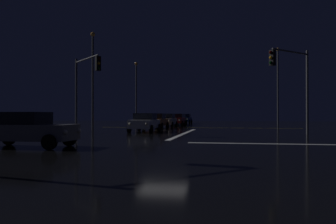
% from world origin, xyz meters
% --- Properties ---
extents(ground, '(120.00, 120.00, 0.10)m').
position_xyz_m(ground, '(0.00, 0.00, -0.05)').
color(ground, black).
extents(stop_line_north, '(0.35, 14.90, 0.01)m').
position_xyz_m(stop_line_north, '(0.00, 8.68, 0.00)').
color(stop_line_north, white).
rests_on(stop_line_north, ground).
extents(centre_line_ns, '(22.00, 0.15, 0.01)m').
position_xyz_m(centre_line_ns, '(0.00, 20.28, 0.00)').
color(centre_line_ns, yellow).
rests_on(centre_line_ns, ground).
extents(sedan_white, '(2.02, 4.33, 1.57)m').
position_xyz_m(sedan_white, '(-3.57, 10.46, 0.80)').
color(sedan_white, silver).
rests_on(sedan_white, ground).
extents(sedan_orange, '(2.02, 4.33, 1.57)m').
position_xyz_m(sedan_orange, '(-4.04, 17.12, 0.80)').
color(sedan_orange, '#C66014').
rests_on(sedan_orange, ground).
extents(sedan_silver, '(2.02, 4.33, 1.57)m').
position_xyz_m(sedan_silver, '(-3.91, 22.65, 0.80)').
color(sedan_silver, '#B7B7BC').
rests_on(sedan_silver, ground).
extents(sedan_red, '(2.02, 4.33, 1.57)m').
position_xyz_m(sedan_red, '(-3.54, 28.16, 0.80)').
color(sedan_red, maroon).
rests_on(sedan_red, ground).
extents(sedan_green, '(2.02, 4.33, 1.57)m').
position_xyz_m(sedan_green, '(-4.02, 33.44, 0.80)').
color(sedan_green, '#14512D').
rests_on(sedan_green, ground).
extents(sedan_blue, '(2.02, 4.33, 1.57)m').
position_xyz_m(sedan_blue, '(-3.82, 38.97, 0.80)').
color(sedan_blue, navy).
rests_on(sedan_blue, ground).
extents(sedan_gray_crossing, '(4.33, 2.02, 1.57)m').
position_xyz_m(sedan_gray_crossing, '(-5.47, -3.73, 0.80)').
color(sedan_gray_crossing, slate).
rests_on(sedan_gray_crossing, ground).
extents(traffic_signal_nw, '(3.45, 3.45, 6.08)m').
position_xyz_m(traffic_signal_nw, '(-7.72, 7.72, 4.22)').
color(traffic_signal_nw, '#4C4C51').
rests_on(traffic_signal_nw, ground).
extents(traffic_signal_ne, '(3.12, 3.12, 6.20)m').
position_xyz_m(traffic_signal_ne, '(7.87, 7.87, 4.27)').
color(traffic_signal_ne, '#4C4C51').
rests_on(traffic_signal_ne, ground).
extents(streetlamp_left_far, '(0.44, 0.44, 9.00)m').
position_xyz_m(streetlamp_left_far, '(-9.78, 30.28, 5.19)').
color(streetlamp_left_far, '#424247').
rests_on(streetlamp_left_far, ground).
extents(streetlamp_right_far, '(0.44, 0.44, 10.39)m').
position_xyz_m(streetlamp_right_far, '(9.78, 30.28, 5.91)').
color(streetlamp_right_far, '#424247').
rests_on(streetlamp_right_far, ground).
extents(streetlamp_left_near, '(0.44, 0.44, 9.57)m').
position_xyz_m(streetlamp_left_near, '(-9.78, 14.28, 5.48)').
color(streetlamp_left_near, '#424247').
rests_on(streetlamp_left_near, ground).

